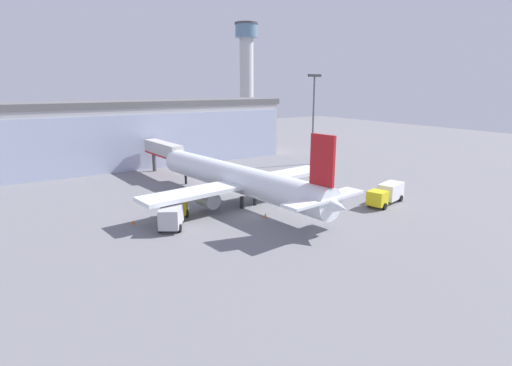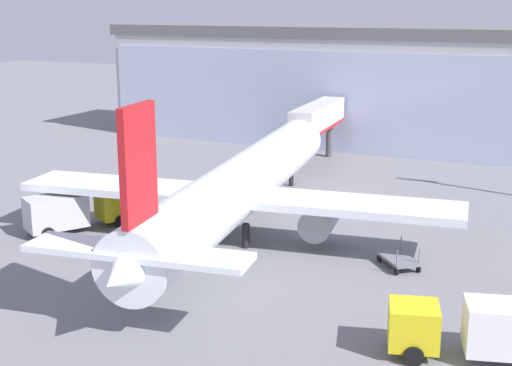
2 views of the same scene
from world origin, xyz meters
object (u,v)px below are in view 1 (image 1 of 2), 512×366
at_px(jet_bridge, 163,150).
at_px(fuel_truck, 387,193).
at_px(safety_cone_wingtip, 133,222).
at_px(baggage_cart, 308,191).
at_px(airplane, 239,179).
at_px(apron_light_mast, 313,112).
at_px(control_tower, 247,71).
at_px(catering_truck, 173,213).
at_px(safety_cone_nose, 265,215).

xyz_separation_m(jet_bridge, fuel_truck, (19.33, -34.04, -3.16)).
bearing_deg(safety_cone_wingtip, baggage_cart, -1.76).
relative_size(airplane, fuel_truck, 4.89).
height_order(apron_light_mast, safety_cone_wingtip, apron_light_mast).
xyz_separation_m(control_tower, catering_truck, (-55.58, -73.27, -18.93)).
distance_m(fuel_truck, baggage_cart, 11.44).
distance_m(control_tower, baggage_cart, 81.22).
height_order(baggage_cart, safety_cone_nose, baggage_cart).
bearing_deg(safety_cone_nose, catering_truck, 161.52).
xyz_separation_m(catering_truck, safety_cone_wingtip, (-3.98, 2.77, -1.19)).
bearing_deg(airplane, catering_truck, 100.23).
height_order(control_tower, airplane, control_tower).
xyz_separation_m(control_tower, airplane, (-44.65, -69.88, -16.96)).
distance_m(airplane, safety_cone_nose, 7.63).
relative_size(safety_cone_nose, safety_cone_wingtip, 1.00).
height_order(control_tower, safety_cone_nose, control_tower).
bearing_deg(jet_bridge, catering_truck, 158.34).
relative_size(jet_bridge, safety_cone_wingtip, 22.24).
relative_size(jet_bridge, safety_cone_nose, 22.24).
bearing_deg(fuel_truck, jet_bridge, -75.20).
xyz_separation_m(fuel_truck, safety_cone_wingtip, (-31.92, 10.63, -1.19)).
distance_m(apron_light_mast, fuel_truck, 30.74).
xyz_separation_m(baggage_cart, safety_cone_wingtip, (-26.14, 0.80, -0.23)).
relative_size(baggage_cart, safety_cone_nose, 5.76).
bearing_deg(safety_cone_wingtip, control_tower, 49.80).
relative_size(control_tower, catering_truck, 4.82).
bearing_deg(apron_light_mast, safety_cone_nose, -139.98).
bearing_deg(control_tower, fuel_truck, -108.82).
distance_m(control_tower, fuel_truck, 87.77).
height_order(apron_light_mast, airplane, apron_light_mast).
height_order(airplane, safety_cone_nose, airplane).
height_order(jet_bridge, apron_light_mast, apron_light_mast).
bearing_deg(apron_light_mast, airplane, -149.24).
height_order(jet_bridge, safety_cone_nose, jet_bridge).
relative_size(apron_light_mast, airplane, 0.49).
relative_size(fuel_truck, safety_cone_wingtip, 13.85).
xyz_separation_m(apron_light_mast, safety_cone_nose, (-27.56, -23.14, -10.49)).
xyz_separation_m(airplane, baggage_cart, (11.22, -1.42, -2.94)).
height_order(catering_truck, safety_cone_nose, catering_truck).
relative_size(jet_bridge, control_tower, 0.35).
xyz_separation_m(apron_light_mast, fuel_truck, (-10.23, -27.45, -9.30)).
distance_m(control_tower, safety_cone_nose, 91.26).
xyz_separation_m(jet_bridge, safety_cone_wingtip, (-12.60, -23.42, -4.35)).
distance_m(fuel_truck, safety_cone_wingtip, 33.67).
bearing_deg(catering_truck, safety_cone_wingtip, 87.31).
relative_size(airplane, catering_truck, 5.07).
relative_size(jet_bridge, airplane, 0.33).
bearing_deg(control_tower, catering_truck, -127.18).
relative_size(catering_truck, baggage_cart, 2.32).
bearing_deg(fuel_truck, airplane, -48.25).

